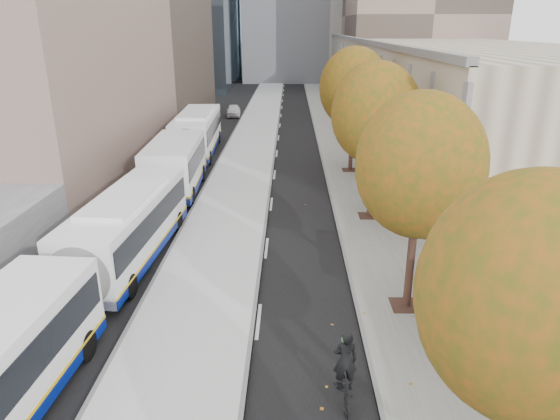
{
  "coord_description": "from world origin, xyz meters",
  "views": [
    {
      "loc": [
        -0.62,
        -2.67,
        9.47
      ],
      "look_at": [
        -1.0,
        16.25,
        2.5
      ],
      "focal_mm": 32.0,
      "sensor_mm": 36.0,
      "label": 1
    }
  ],
  "objects_px": {
    "cyclist": "(344,377)",
    "distant_car": "(233,110)",
    "bus_near": "(90,266)",
    "bus_shelter": "(496,281)",
    "bus_far": "(189,144)"
  },
  "relations": [
    {
      "from": "bus_shelter",
      "to": "bus_near",
      "type": "height_order",
      "value": "bus_near"
    },
    {
      "from": "cyclist",
      "to": "distant_car",
      "type": "bearing_deg",
      "value": 97.0
    },
    {
      "from": "bus_near",
      "to": "bus_far",
      "type": "relative_size",
      "value": 0.9
    },
    {
      "from": "bus_shelter",
      "to": "cyclist",
      "type": "height_order",
      "value": "bus_shelter"
    },
    {
      "from": "bus_shelter",
      "to": "bus_far",
      "type": "xyz_separation_m",
      "value": [
        -13.41,
        20.86,
        -0.48
      ]
    },
    {
      "from": "cyclist",
      "to": "distant_car",
      "type": "xyz_separation_m",
      "value": [
        -7.83,
        45.36,
        -0.18
      ]
    },
    {
      "from": "bus_near",
      "to": "bus_far",
      "type": "distance_m",
      "value": 18.83
    },
    {
      "from": "bus_far",
      "to": "distant_car",
      "type": "relative_size",
      "value": 5.01
    },
    {
      "from": "bus_far",
      "to": "distant_car",
      "type": "bearing_deg",
      "value": 85.58
    },
    {
      "from": "bus_far",
      "to": "distant_car",
      "type": "distance_m",
      "value": 21.72
    },
    {
      "from": "bus_shelter",
      "to": "cyclist",
      "type": "relative_size",
      "value": 1.99
    },
    {
      "from": "bus_near",
      "to": "distant_car",
      "type": "height_order",
      "value": "bus_near"
    },
    {
      "from": "bus_shelter",
      "to": "distant_car",
      "type": "distance_m",
      "value": 44.41
    },
    {
      "from": "cyclist",
      "to": "distant_car",
      "type": "height_order",
      "value": "cyclist"
    },
    {
      "from": "cyclist",
      "to": "bus_far",
      "type": "bearing_deg",
      "value": 107.12
    }
  ]
}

